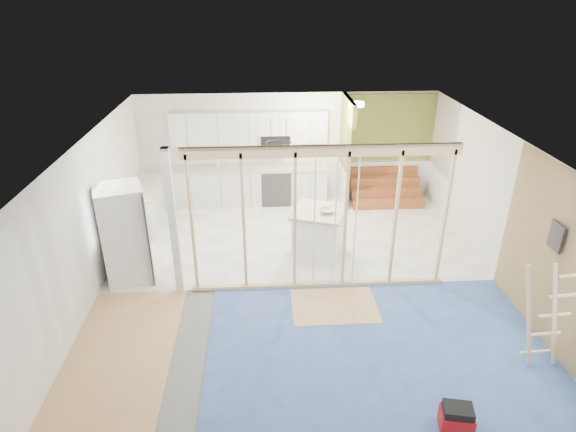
{
  "coord_description": "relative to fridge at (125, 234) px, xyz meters",
  "views": [
    {
      "loc": [
        -0.66,
        -7.07,
        4.8
      ],
      "look_at": [
        -0.2,
        0.6,
        1.11
      ],
      "focal_mm": 30.0,
      "sensor_mm": 36.0,
      "label": 1
    }
  ],
  "objects": [
    {
      "name": "room",
      "position": [
        3.05,
        -0.49,
        0.41
      ],
      "size": [
        7.01,
        8.01,
        2.61
      ],
      "color": "slate",
      "rests_on": "ground"
    },
    {
      "name": "floor_overlays",
      "position": [
        3.13,
        -0.43,
        -0.88
      ],
      "size": [
        7.0,
        8.0,
        0.03
      ],
      "color": "white",
      "rests_on": "room"
    },
    {
      "name": "stud_frame",
      "position": [
        2.84,
        -0.49,
        0.69
      ],
      "size": [
        4.66,
        0.14,
        2.6
      ],
      "color": "beige",
      "rests_on": "room"
    },
    {
      "name": "base_cabinets",
      "position": [
        1.45,
        2.87,
        -0.42
      ],
      "size": [
        4.45,
        2.24,
        0.93
      ],
      "color": "silver",
      "rests_on": "room"
    },
    {
      "name": "upper_cabinets",
      "position": [
        2.21,
        3.32,
        0.93
      ],
      "size": [
        3.6,
        0.41,
        0.85
      ],
      "color": "silver",
      "rests_on": "room"
    },
    {
      "name": "green_partition",
      "position": [
        5.1,
        3.16,
        0.05
      ],
      "size": [
        2.25,
        1.51,
        2.6
      ],
      "color": "olive",
      "rests_on": "room"
    },
    {
      "name": "pot_rack",
      "position": [
        2.75,
        1.4,
        1.11
      ],
      "size": [
        0.52,
        0.52,
        0.72
      ],
      "color": "black",
      "rests_on": "room"
    },
    {
      "name": "electrical_panel",
      "position": [
        6.48,
        -1.89,
        0.76
      ],
      "size": [
        0.04,
        0.3,
        0.4
      ],
      "primitive_type": "cube",
      "color": "#333338",
      "rests_on": "room"
    },
    {
      "name": "ceiling_light",
      "position": [
        4.45,
        2.51,
        1.65
      ],
      "size": [
        0.32,
        0.32,
        0.08
      ],
      "primitive_type": "cylinder",
      "color": "#FFEABF",
      "rests_on": "room"
    },
    {
      "name": "fridge",
      "position": [
        0.0,
        0.0,
        0.0
      ],
      "size": [
        0.98,
        0.95,
        1.78
      ],
      "rotation": [
        0.0,
        0.0,
        0.32
      ],
      "color": "white",
      "rests_on": "room"
    },
    {
      "name": "island",
      "position": [
        3.48,
        0.67,
        -0.43
      ],
      "size": [
        1.21,
        1.21,
        0.94
      ],
      "rotation": [
        0.0,
        0.0,
        -0.33
      ],
      "color": "white",
      "rests_on": "room"
    },
    {
      "name": "bowl",
      "position": [
        3.63,
        0.59,
        0.08
      ],
      "size": [
        0.3,
        0.3,
        0.07
      ],
      "primitive_type": "imported",
      "rotation": [
        0.0,
        0.0,
        0.07
      ],
      "color": "silver",
      "rests_on": "island"
    },
    {
      "name": "soap_bottle_a",
      "position": [
        1.37,
        3.27,
        0.18
      ],
      "size": [
        0.12,
        0.13,
        0.29
      ],
      "primitive_type": "imported",
      "rotation": [
        0.0,
        0.0,
        0.14
      ],
      "color": "silver",
      "rests_on": "base_cabinets"
    },
    {
      "name": "soap_bottle_b",
      "position": [
        3.75,
        3.19,
        0.13
      ],
      "size": [
        0.11,
        0.11,
        0.18
      ],
      "primitive_type": "imported",
      "rotation": [
        0.0,
        0.0,
        -0.42
      ],
      "color": "silver",
      "rests_on": "base_cabinets"
    },
    {
      "name": "toolbox",
      "position": [
        4.64,
        -3.6,
        -0.72
      ],
      "size": [
        0.43,
        0.35,
        0.36
      ],
      "rotation": [
        0.0,
        0.0,
        -0.2
      ],
      "color": "maroon",
      "rests_on": "room"
    },
    {
      "name": "ladder",
      "position": [
        6.13,
        -2.59,
        -0.06
      ],
      "size": [
        0.87,
        0.1,
        1.62
      ],
      "rotation": [
        0.0,
        0.0,
        -0.18
      ],
      "color": "#DFC188",
      "rests_on": "room"
    }
  ]
}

